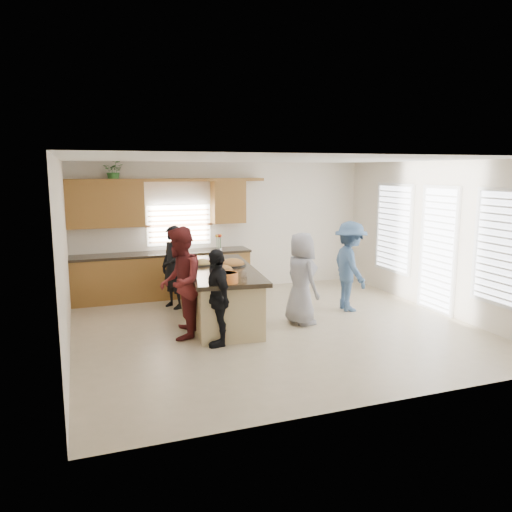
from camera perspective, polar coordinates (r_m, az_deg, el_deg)
name	(u,v)px	position (r m, az deg, el deg)	size (l,w,h in m)	color
floor	(274,328)	(8.54, 2.11, -8.17)	(6.50, 6.50, 0.00)	#C3B091
room_shell	(275,216)	(8.15, 2.19, 4.64)	(6.52, 6.02, 2.81)	silver
back_cabinetry	(160,254)	(10.52, -10.94, 0.21)	(4.08, 0.66, 2.46)	olive
right_wall_glazing	(440,241)	(9.78, 20.26, 1.61)	(0.06, 4.00, 2.25)	white
island	(221,296)	(8.80, -4.01, -4.56)	(1.46, 2.82, 0.95)	tan
platter_front	(222,270)	(8.42, -3.90, -1.56)	(0.39, 0.39, 0.16)	black
platter_mid	(232,264)	(8.91, -2.71, -0.92)	(0.48, 0.48, 0.19)	black
platter_back	(202,263)	(9.01, -6.21, -0.84)	(0.38, 0.38, 0.15)	black
salad_bowl	(227,277)	(7.55, -3.32, -2.42)	(0.33, 0.33, 0.16)	orange
clear_cup	(244,274)	(7.97, -1.35, -2.04)	(0.09, 0.09, 0.10)	white
plate_stack	(207,260)	(9.41, -5.62, -0.42)	(0.19, 0.19, 0.04)	#A98BCA
flower_vase	(219,245)	(9.90, -4.27, 1.30)	(0.14, 0.14, 0.43)	silver
potted_plant	(114,171)	(10.37, -15.91, 9.34)	(0.39, 0.33, 0.43)	#2E692A
woman_left_back	(173,267)	(9.68, -9.44, -1.27)	(0.58, 0.38, 1.59)	black
woman_left_mid	(180,283)	(7.93, -8.67, -3.05)	(0.86, 0.67, 1.77)	maroon
woman_left_front	(217,297)	(7.57, -4.48, -4.73)	(0.87, 0.36, 1.48)	black
woman_right_back	(350,266)	(9.54, 10.71, -1.16)	(1.09, 0.63, 1.69)	#38557B
woman_right_front	(301,279)	(8.59, 5.21, -2.58)	(0.78, 0.51, 1.59)	gray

